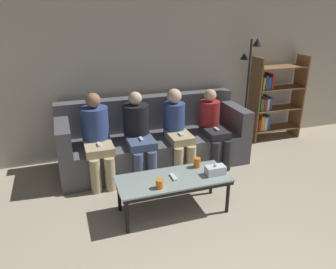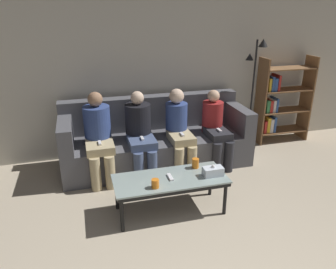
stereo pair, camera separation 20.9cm
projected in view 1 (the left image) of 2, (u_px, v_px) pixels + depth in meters
The scene contains 13 objects.
wall_back at pixel (143, 69), 4.85m from camera, with size 12.00×0.06×2.60m.
couch at pixel (153, 141), 4.75m from camera, with size 2.65×0.90×0.94m.
coffee_table at pixel (173, 181), 3.59m from camera, with size 1.24×0.52×0.43m.
cup_near_left at pixel (197, 163), 3.79m from camera, with size 0.08×0.08×0.11m.
cup_near_right at pixel (160, 184), 3.36m from camera, with size 0.08×0.08×0.10m.
tissue_box at pixel (215, 170), 3.63m from camera, with size 0.22×0.12×0.13m.
game_remote at pixel (173, 177), 3.57m from camera, with size 0.04×0.15×0.02m.
bookshelf at pixel (271, 101), 5.52m from camera, with size 0.90×0.32×1.42m.
standing_lamp at pixel (248, 83), 5.09m from camera, with size 0.31×0.26×1.73m.
seated_person_left_end at pixel (97, 135), 4.22m from camera, with size 0.35×0.69×1.15m.
seated_person_mid_left at pixel (138, 131), 4.38m from camera, with size 0.35×0.68×1.13m.
seated_person_mid_right at pixel (177, 128), 4.53m from camera, with size 0.31×0.66×1.12m.
seated_person_right_end at pixel (213, 126), 4.70m from camera, with size 0.31×0.64×1.07m.
Camera 1 is at (-1.20, -1.11, 2.19)m, focal length 35.00 mm.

